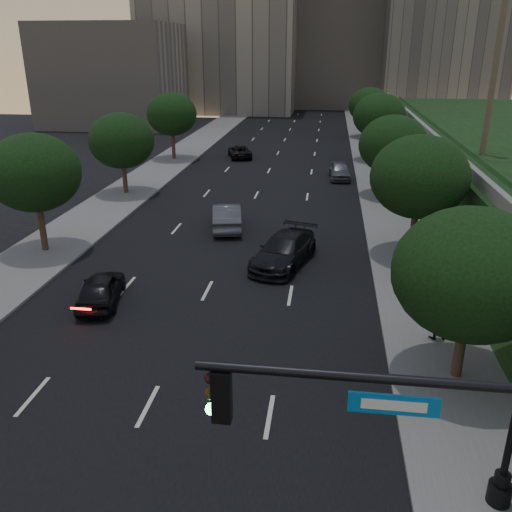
# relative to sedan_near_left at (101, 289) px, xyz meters

# --- Properties ---
(road_surface) EXTENTS (16.00, 140.00, 0.02)m
(road_surface) POSITION_rel_sedan_near_left_xyz_m (4.49, 17.89, -0.70)
(road_surface) COLOR black
(road_surface) RESTS_ON ground
(sidewalk_right) EXTENTS (4.50, 140.00, 0.15)m
(sidewalk_right) POSITION_rel_sedan_near_left_xyz_m (14.74, 17.89, -0.64)
(sidewalk_right) COLOR slate
(sidewalk_right) RESTS_ON ground
(sidewalk_left) EXTENTS (4.50, 140.00, 0.15)m
(sidewalk_left) POSITION_rel_sedan_near_left_xyz_m (-5.76, 17.89, -0.64)
(sidewalk_left) COLOR slate
(sidewalk_left) RESTS_ON ground
(parapet_wall) EXTENTS (0.35, 90.00, 0.70)m
(parapet_wall) POSITION_rel_sedan_near_left_xyz_m (17.99, 15.89, 3.64)
(parapet_wall) COLOR slate
(parapet_wall) RESTS_ON embankment
(office_block_left) EXTENTS (26.00, 20.00, 32.00)m
(office_block_left) POSITION_rel_sedan_near_left_xyz_m (-9.51, 79.89, 15.29)
(office_block_left) COLOR gray
(office_block_left) RESTS_ON ground
(office_block_mid) EXTENTS (22.00, 18.00, 26.00)m
(office_block_mid) POSITION_rel_sedan_near_left_xyz_m (10.49, 89.89, 12.29)
(office_block_mid) COLOR #9F9992
(office_block_mid) RESTS_ON ground
(office_block_right) EXTENTS (20.00, 22.00, 36.00)m
(office_block_right) POSITION_rel_sedan_near_left_xyz_m (28.49, 83.89, 17.29)
(office_block_right) COLOR slate
(office_block_right) RESTS_ON ground
(office_block_filler) EXTENTS (18.00, 16.00, 14.00)m
(office_block_filler) POSITION_rel_sedan_near_left_xyz_m (-21.51, 57.89, 6.29)
(office_block_filler) COLOR #9F9992
(office_block_filler) RESTS_ON ground
(tree_right_a) EXTENTS (5.20, 5.20, 6.24)m
(tree_right_a) POSITION_rel_sedan_near_left_xyz_m (14.79, -4.11, 3.31)
(tree_right_a) COLOR #38281C
(tree_right_a) RESTS_ON ground
(tree_right_b) EXTENTS (5.20, 5.20, 6.74)m
(tree_right_b) POSITION_rel_sedan_near_left_xyz_m (14.79, 7.89, 3.80)
(tree_right_b) COLOR #38281C
(tree_right_b) RESTS_ON ground
(tree_right_c) EXTENTS (5.20, 5.20, 6.24)m
(tree_right_c) POSITION_rel_sedan_near_left_xyz_m (14.79, 20.89, 3.31)
(tree_right_c) COLOR #38281C
(tree_right_c) RESTS_ON ground
(tree_right_d) EXTENTS (5.20, 5.20, 6.74)m
(tree_right_d) POSITION_rel_sedan_near_left_xyz_m (14.79, 34.89, 3.80)
(tree_right_d) COLOR #38281C
(tree_right_d) RESTS_ON ground
(tree_right_e) EXTENTS (5.20, 5.20, 6.24)m
(tree_right_e) POSITION_rel_sedan_near_left_xyz_m (14.79, 49.89, 3.31)
(tree_right_e) COLOR #38281C
(tree_right_e) RESTS_ON ground
(tree_left_b) EXTENTS (5.00, 5.00, 6.71)m
(tree_left_b) POSITION_rel_sedan_near_left_xyz_m (-5.81, 5.89, 3.86)
(tree_left_b) COLOR #38281C
(tree_left_b) RESTS_ON ground
(tree_left_c) EXTENTS (5.00, 5.00, 6.34)m
(tree_left_c) POSITION_rel_sedan_near_left_xyz_m (-5.81, 18.89, 3.49)
(tree_left_c) COLOR #38281C
(tree_left_c) RESTS_ON ground
(tree_left_d) EXTENTS (5.00, 5.00, 6.71)m
(tree_left_d) POSITION_rel_sedan_near_left_xyz_m (-5.81, 32.89, 3.86)
(tree_left_d) COLOR #38281C
(tree_left_d) RESTS_ON ground
(sedan_near_left) EXTENTS (2.43, 4.43, 1.43)m
(sedan_near_left) POSITION_rel_sedan_near_left_xyz_m (0.00, 0.00, 0.00)
(sedan_near_left) COLOR black
(sedan_near_left) RESTS_ON ground
(sedan_mid_left) EXTENTS (2.69, 5.26, 1.65)m
(sedan_mid_left) POSITION_rel_sedan_near_left_xyz_m (3.70, 11.42, 0.11)
(sedan_mid_left) COLOR #4D4F54
(sedan_mid_left) RESTS_ON ground
(sedan_far_left) EXTENTS (3.35, 5.04, 1.28)m
(sedan_far_left) POSITION_rel_sedan_near_left_xyz_m (0.74, 34.87, -0.07)
(sedan_far_left) COLOR black
(sedan_far_left) RESTS_ON ground
(sedan_near_right) EXTENTS (3.76, 6.09, 1.65)m
(sedan_near_right) POSITION_rel_sedan_near_left_xyz_m (7.86, 5.72, 0.11)
(sedan_near_right) COLOR black
(sedan_near_right) RESTS_ON ground
(sedan_far_right) EXTENTS (2.04, 4.54, 1.52)m
(sedan_far_right) POSITION_rel_sedan_near_left_xyz_m (11.03, 26.44, 0.04)
(sedan_far_right) COLOR #5A5E63
(sedan_far_right) RESTS_ON ground
(pedestrian_b) EXTENTS (0.93, 0.76, 1.77)m
(pedestrian_b) POSITION_rel_sedan_near_left_xyz_m (14.50, -1.52, 0.32)
(pedestrian_b) COLOR black
(pedestrian_b) RESTS_ON sidewalk_right
(pedestrian_c) EXTENTS (1.00, 0.84, 1.60)m
(pedestrian_c) POSITION_rel_sedan_near_left_xyz_m (13.65, 3.93, 0.23)
(pedestrian_c) COLOR black
(pedestrian_c) RESTS_ON sidewalk_right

